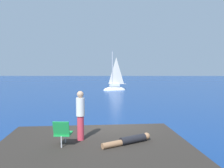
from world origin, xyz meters
TOP-DOWN VIEW (x-y plane):
  - ground_plane at (0.00, 0.00)m, footprint 160.00×160.00m
  - shore_ledge at (-0.52, -2.55)m, footprint 6.41×4.94m
  - boulder_seaward at (1.87, -0.28)m, footprint 1.05×0.99m
  - boulder_inland at (-2.34, -0.31)m, footprint 1.00×1.18m
  - sailboat_near at (0.29, 21.73)m, footprint 3.24×1.61m
  - person_sunbather at (0.62, -2.70)m, footprint 1.57×1.04m
  - person_standing at (-0.97, -2.32)m, footprint 0.28×0.28m
  - beach_chair at (-1.43, -2.92)m, footprint 0.50×0.61m

SIDE VIEW (x-z plane):
  - ground_plane at x=0.00m, z-range 0.00..0.00m
  - boulder_seaward at x=1.87m, z-range -0.28..0.28m
  - boulder_inland at x=-2.34m, z-range -0.34..0.34m
  - sailboat_near at x=0.29m, z-range -2.63..3.27m
  - shore_ledge at x=-0.52m, z-range 0.00..0.73m
  - person_sunbather at x=0.62m, z-range 0.72..0.97m
  - beach_chair at x=-1.43m, z-range 0.77..1.57m
  - person_standing at x=-0.97m, z-range 0.78..2.40m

